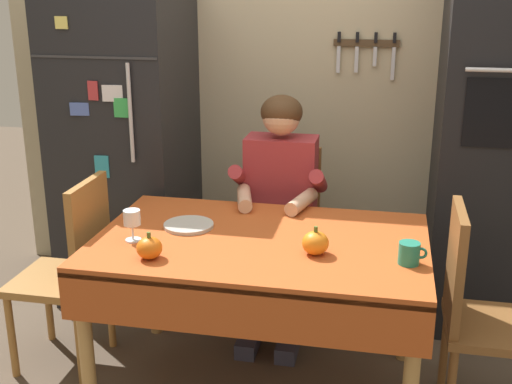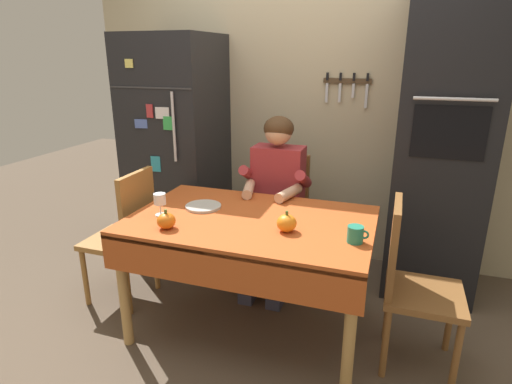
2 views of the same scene
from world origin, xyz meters
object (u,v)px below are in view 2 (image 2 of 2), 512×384
at_px(seated_person, 275,189).
at_px(wine_glass, 160,200).
at_px(pumpkin_large, 287,223).
at_px(wall_oven, 442,147).
at_px(chair_behind_person, 282,210).
at_px(serving_tray, 203,206).
at_px(coffee_mug, 356,234).
at_px(pumpkin_medium, 166,221).
at_px(dining_table, 250,233).
at_px(refrigerator, 177,149).
at_px(chair_left_side, 127,231).
at_px(chair_right_side, 410,279).

distance_m(seated_person, wine_glass, 0.87).
bearing_deg(pumpkin_large, wine_glass, -179.04).
distance_m(wall_oven, chair_behind_person, 1.21).
xyz_separation_m(pumpkin_large, serving_tray, (-0.58, 0.19, -0.04)).
xyz_separation_m(coffee_mug, pumpkin_large, (-0.36, 0.02, 0.00)).
height_order(wall_oven, chair_behind_person, wall_oven).
height_order(wine_glass, pumpkin_medium, wine_glass).
bearing_deg(pumpkin_large, serving_tray, 162.19).
distance_m(dining_table, wine_glass, 0.56).
xyz_separation_m(refrigerator, pumpkin_medium, (0.57, -1.15, -0.12)).
bearing_deg(chair_behind_person, coffee_mug, -55.19).
height_order(wall_oven, coffee_mug, wall_oven).
bearing_deg(serving_tray, chair_left_side, -176.97).
bearing_deg(refrigerator, wine_glass, -66.49).
height_order(wall_oven, chair_right_side, wall_oven).
height_order(wall_oven, seated_person, wall_oven).
xyz_separation_m(dining_table, chair_right_side, (0.90, 0.01, -0.14)).
relative_size(chair_behind_person, serving_tray, 4.20).
distance_m(wall_oven, pumpkin_large, 1.32).
distance_m(refrigerator, pumpkin_medium, 1.29).
bearing_deg(wine_glass, wall_oven, 33.37).
relative_size(refrigerator, dining_table, 1.29).
relative_size(dining_table, pumpkin_large, 11.95).
xyz_separation_m(dining_table, pumpkin_large, (0.25, -0.10, 0.13)).
relative_size(wall_oven, chair_left_side, 2.26).
relative_size(dining_table, pumpkin_medium, 12.75).
distance_m(chair_left_side, serving_tray, 0.61).
height_order(wine_glass, pumpkin_large, wine_glass).
bearing_deg(seated_person, coffee_mug, -48.74).
bearing_deg(serving_tray, refrigerator, 127.67).
distance_m(refrigerator, wine_glass, 1.08).
relative_size(wine_glass, serving_tray, 0.61).
height_order(dining_table, chair_left_side, chair_left_side).
bearing_deg(coffee_mug, pumpkin_large, 176.83).
bearing_deg(chair_left_side, wine_glass, -24.04).
bearing_deg(chair_left_side, seated_person, 31.70).
height_order(chair_behind_person, serving_tray, chair_behind_person).
xyz_separation_m(seated_person, pumpkin_large, (0.27, -0.70, 0.05)).
bearing_deg(chair_left_side, refrigerator, 93.42).
height_order(dining_table, seated_person, seated_person).
bearing_deg(chair_right_side, wall_oven, 80.68).
distance_m(chair_right_side, serving_tray, 1.26).
bearing_deg(pumpkin_medium, chair_right_side, 12.46).
bearing_deg(dining_table, chair_left_side, 176.14).
relative_size(refrigerator, pumpkin_large, 15.36).
height_order(pumpkin_large, pumpkin_medium, pumpkin_large).
distance_m(coffee_mug, serving_tray, 0.97).
xyz_separation_m(dining_table, serving_tray, (-0.34, 0.09, 0.09)).
relative_size(dining_table, serving_tray, 6.32).
bearing_deg(chair_behind_person, dining_table, -88.44).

